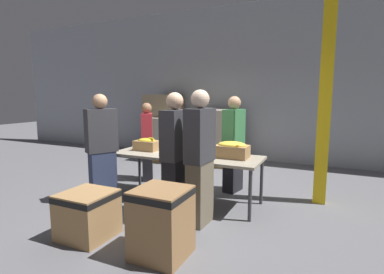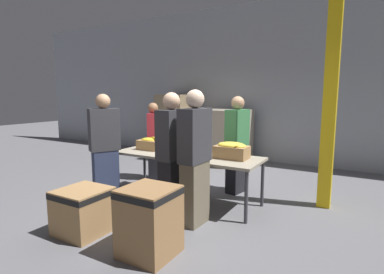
{
  "view_description": "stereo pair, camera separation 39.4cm",
  "coord_description": "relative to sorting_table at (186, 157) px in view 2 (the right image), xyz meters",
  "views": [
    {
      "loc": [
        2.08,
        -4.2,
        1.71
      ],
      "look_at": [
        0.14,
        -0.06,
        1.06
      ],
      "focal_mm": 28.0,
      "sensor_mm": 36.0,
      "label": 1
    },
    {
      "loc": [
        2.43,
        -4.02,
        1.71
      ],
      "look_at": [
        0.14,
        -0.06,
        1.06
      ],
      "focal_mm": 28.0,
      "sensor_mm": 36.0,
      "label": 2
    }
  ],
  "objects": [
    {
      "name": "ground_plane",
      "position": [
        0.0,
        0.0,
        -0.71
      ],
      "size": [
        30.0,
        30.0,
        0.0
      ],
      "primitive_type": "plane",
      "color": "slate"
    },
    {
      "name": "wall_back",
      "position": [
        0.0,
        3.54,
        1.29
      ],
      "size": [
        16.0,
        0.08,
        4.0
      ],
      "color": "#9399A3",
      "rests_on": "ground_plane"
    },
    {
      "name": "sorting_table",
      "position": [
        0.0,
        0.0,
        0.0
      ],
      "size": [
        2.41,
        0.84,
        0.76
      ],
      "color": "#9E937F",
      "rests_on": "ground_plane"
    },
    {
      "name": "banana_box_0",
      "position": [
        -0.75,
        0.03,
        0.16
      ],
      "size": [
        0.41,
        0.26,
        0.24
      ],
      "color": "#A37A4C",
      "rests_on": "sorting_table"
    },
    {
      "name": "banana_box_1",
      "position": [
        -0.06,
        -0.05,
        0.16
      ],
      "size": [
        0.45,
        0.28,
        0.24
      ],
      "color": "olive",
      "rests_on": "sorting_table"
    },
    {
      "name": "banana_box_2",
      "position": [
        0.75,
        0.08,
        0.18
      ],
      "size": [
        0.49,
        0.32,
        0.25
      ],
      "color": "#A37A4C",
      "rests_on": "sorting_table"
    },
    {
      "name": "volunteer_0",
      "position": [
        0.16,
        -0.64,
        0.15
      ],
      "size": [
        0.24,
        0.47,
        1.74
      ],
      "rotation": [
        0.0,
        0.0,
        1.57
      ],
      "color": "black",
      "rests_on": "ground_plane"
    },
    {
      "name": "volunteer_1",
      "position": [
        -1.23,
        0.76,
        0.06
      ],
      "size": [
        0.4,
        0.46,
        1.55
      ],
      "rotation": [
        0.0,
        0.0,
        -1.02
      ],
      "color": "black",
      "rests_on": "ground_plane"
    },
    {
      "name": "volunteer_2",
      "position": [
        0.56,
        -0.7,
        0.17
      ],
      "size": [
        0.26,
        0.49,
        1.78
      ],
      "rotation": [
        0.0,
        0.0,
        1.52
      ],
      "color": "#6B604C",
      "rests_on": "ground_plane"
    },
    {
      "name": "volunteer_3",
      "position": [
        -1.17,
        -0.6,
        0.14
      ],
      "size": [
        0.43,
        0.52,
        1.72
      ],
      "rotation": [
        0.0,
        0.0,
        1.06
      ],
      "color": "#2D3856",
      "rests_on": "ground_plane"
    },
    {
      "name": "volunteer_4",
      "position": [
        0.55,
        0.8,
        0.12
      ],
      "size": [
        0.31,
        0.49,
        1.68
      ],
      "rotation": [
        0.0,
        0.0,
        -1.76
      ],
      "color": "black",
      "rests_on": "ground_plane"
    },
    {
      "name": "donation_bin_0",
      "position": [
        -0.52,
        -1.62,
        -0.41
      ],
      "size": [
        0.58,
        0.58,
        0.56
      ],
      "color": "#A37A4C",
      "rests_on": "ground_plane"
    },
    {
      "name": "donation_bin_1",
      "position": [
        0.52,
        -1.62,
        -0.31
      ],
      "size": [
        0.55,
        0.55,
        0.74
      ],
      "color": "olive",
      "rests_on": "ground_plane"
    },
    {
      "name": "support_pillar",
      "position": [
        1.98,
        0.84,
        1.29
      ],
      "size": [
        0.19,
        0.19,
        4.0
      ],
      "color": "yellow",
      "rests_on": "ground_plane"
    },
    {
      "name": "pallet_stack_0",
      "position": [
        -1.67,
        2.67,
        -0.17
      ],
      "size": [
        1.1,
        1.1,
        1.12
      ],
      "color": "olive",
      "rests_on": "ground_plane"
    },
    {
      "name": "pallet_stack_1",
      "position": [
        -2.11,
        2.92,
        0.13
      ],
      "size": [
        0.9,
        0.9,
        1.71
      ],
      "color": "olive",
      "rests_on": "ground_plane"
    },
    {
      "name": "pallet_stack_2",
      "position": [
        -0.5,
        2.78,
        -0.05
      ],
      "size": [
        1.14,
        1.14,
        1.34
      ],
      "color": "olive",
      "rests_on": "ground_plane"
    }
  ]
}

